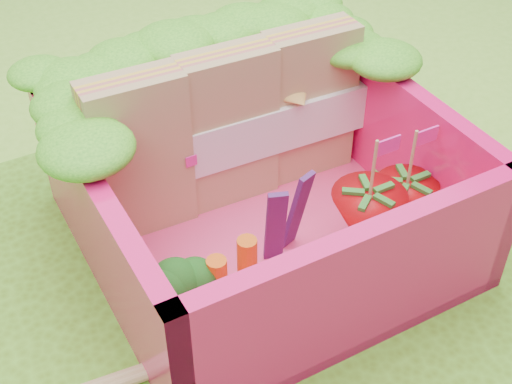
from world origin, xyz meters
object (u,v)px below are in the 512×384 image
object	(u,v)px
sandwich_stack	(229,128)
strawberry_right	(403,207)
bento_box	(261,185)
broccoli	(177,295)
strawberry_left	(366,223)

from	to	relation	value
sandwich_stack	strawberry_right	xyz separation A→B (m)	(0.47, -0.54, -0.19)
bento_box	broccoli	bearing A→B (deg)	-148.38
strawberry_left	sandwich_stack	bearing A→B (deg)	116.56
sandwich_stack	strawberry_right	world-z (taller)	sandwich_stack
sandwich_stack	broccoli	bearing A→B (deg)	-131.10
broccoli	strawberry_right	bearing A→B (deg)	1.41
bento_box	strawberry_left	distance (m)	0.41
sandwich_stack	strawberry_right	distance (m)	0.74
sandwich_stack	broccoli	size ratio (longest dim) A/B	3.44
broccoli	strawberry_left	xyz separation A→B (m)	(0.76, 0.01, -0.02)
bento_box	sandwich_stack	size ratio (longest dim) A/B	1.09
broccoli	strawberry_right	size ratio (longest dim) A/B	0.72
bento_box	strawberry_left	xyz separation A→B (m)	(0.28, -0.29, -0.08)
sandwich_stack	strawberry_right	size ratio (longest dim) A/B	2.47
broccoli	strawberry_left	bearing A→B (deg)	0.44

